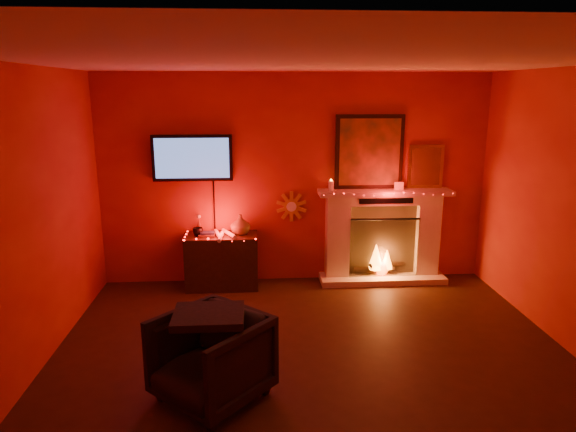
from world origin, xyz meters
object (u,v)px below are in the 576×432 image
(fireplace, at_px, (382,227))
(console_table, at_px, (223,258))
(sunburst_clock, at_px, (291,206))
(tv, at_px, (192,158))
(armchair, at_px, (211,358))

(fireplace, xyz_separation_m, console_table, (-2.09, -0.13, -0.34))
(console_table, bearing_deg, sunburst_clock, 13.71)
(tv, distance_m, sunburst_clock, 1.41)
(armchair, bearing_deg, tv, 141.41)
(sunburst_clock, height_order, armchair, sunburst_clock)
(fireplace, bearing_deg, tv, 178.50)
(tv, height_order, sunburst_clock, tv)
(fireplace, height_order, armchair, fireplace)
(tv, bearing_deg, console_table, -28.87)
(tv, bearing_deg, sunburst_clock, 1.24)
(sunburst_clock, distance_m, armchair, 2.91)
(tv, relative_size, sunburst_clock, 3.10)
(tv, height_order, console_table, tv)
(sunburst_clock, relative_size, console_table, 0.42)
(fireplace, bearing_deg, sunburst_clock, 175.63)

